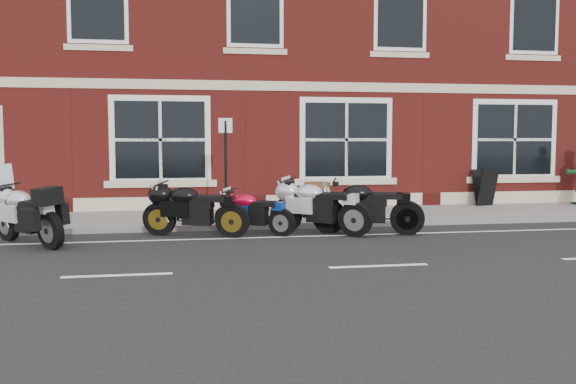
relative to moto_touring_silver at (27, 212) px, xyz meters
name	(u,v)px	position (x,y,z in m)	size (l,w,h in m)	color
ground	(332,237)	(5.91, -0.16, -0.61)	(80.00, 80.00, 0.00)	black
sidewalk	(303,217)	(5.91, 2.84, -0.55)	(30.00, 3.00, 0.12)	slate
kerb	(317,225)	(5.91, 1.26, -0.55)	(30.00, 0.16, 0.12)	slate
pub_building	(262,26)	(5.91, 10.34, 5.39)	(24.00, 12.00, 12.00)	maroon
moto_touring_silver	(27,212)	(0.00, 0.00, 0.00)	(1.59, 1.83, 1.50)	black
moto_sport_red	(253,211)	(4.37, 0.53, -0.12)	(1.58, 1.24, 0.85)	black
moto_sport_black	(194,208)	(3.13, 0.43, -0.02)	(2.15, 1.01, 1.02)	black
moto_sport_silver	(318,205)	(5.73, 0.37, -0.01)	(1.89, 1.61, 1.05)	black
moto_naked_black	(366,205)	(6.70, 0.16, -0.01)	(2.25, 0.90, 1.05)	black
a_board_sign	(485,187)	(11.37, 4.04, 0.02)	(0.61, 0.41, 1.02)	black
barrel_planter	(317,198)	(6.31, 3.08, -0.10)	(0.70, 0.70, 0.78)	#554116
parking_sign	(226,162)	(3.91, 1.90, 0.86)	(0.32, 0.12, 2.35)	black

